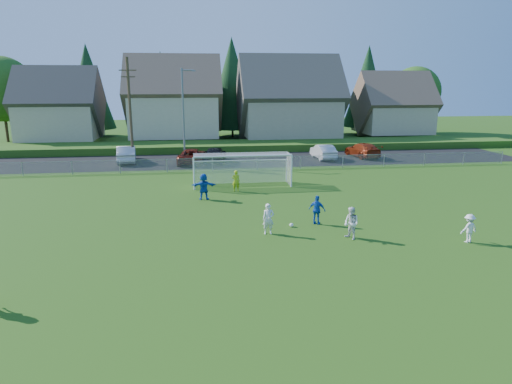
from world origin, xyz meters
TOP-DOWN VIEW (x-y plane):
  - ground at (0.00, 0.00)m, footprint 160.00×160.00m
  - asphalt_lot at (0.00, 27.50)m, footprint 60.00×60.00m
  - grass_embankment at (0.00, 35.00)m, footprint 70.00×6.00m
  - soccer_ball at (1.61, 5.37)m, footprint 0.22×0.22m
  - player_white_a at (0.16, 4.40)m, footprint 0.61×0.41m
  - player_white_b at (4.19, 3.05)m, footprint 0.92×1.00m
  - player_white_c at (9.83, 1.80)m, footprint 1.03×0.74m
  - player_blue_a at (3.13, 5.69)m, footprint 1.02×0.85m
  - player_blue_b at (-3.01, 12.07)m, footprint 1.69×0.62m
  - goalkeeper at (-0.64, 14.10)m, footprint 0.58×0.39m
  - car_b at (-10.22, 27.73)m, footprint 2.28×5.11m
  - car_c at (-3.82, 26.28)m, footprint 2.98×5.45m
  - car_d at (-1.57, 26.59)m, footprint 2.66×5.23m
  - car_f at (9.59, 27.11)m, footprint 1.74×4.58m
  - car_g at (14.03, 27.72)m, footprint 2.77×5.38m
  - soccer_goal at (0.00, 16.05)m, footprint 7.42×1.90m
  - chainlink_fence at (0.00, 22.00)m, footprint 52.06×0.06m
  - streetlight at (-4.45, 26.00)m, footprint 1.38×0.18m
  - utility_pole at (-9.50, 27.00)m, footprint 1.60×0.26m
  - houses_row at (1.97, 42.46)m, footprint 53.90×11.45m
  - tree_row at (1.04, 48.74)m, footprint 65.98×12.36m

SIDE VIEW (x-z plane):
  - ground at x=0.00m, z-range 0.00..0.00m
  - asphalt_lot at x=0.00m, z-range 0.01..0.01m
  - soccer_ball at x=1.61m, z-range 0.00..0.22m
  - grass_embankment at x=0.00m, z-range 0.00..0.80m
  - chainlink_fence at x=0.00m, z-range 0.03..1.23m
  - player_white_c at x=9.83m, z-range 0.00..1.45m
  - car_c at x=-3.82m, z-range 0.00..1.45m
  - car_d at x=-1.57m, z-range 0.00..1.45m
  - car_f at x=9.59m, z-range 0.00..1.49m
  - car_g at x=14.03m, z-range 0.00..1.49m
  - goalkeeper at x=-0.64m, z-range 0.00..1.56m
  - player_white_a at x=0.16m, z-range 0.00..1.63m
  - car_b at x=-10.22m, z-range 0.00..1.63m
  - player_blue_a at x=3.13m, z-range 0.00..1.64m
  - player_white_b at x=4.19m, z-range 0.00..1.66m
  - player_blue_b at x=-3.01m, z-range 0.00..1.79m
  - soccer_goal at x=0.00m, z-range 0.38..2.88m
  - streetlight at x=-4.45m, z-range 0.34..9.34m
  - utility_pole at x=-9.50m, z-range 0.15..10.15m
  - tree_row at x=1.04m, z-range 0.01..13.81m
  - houses_row at x=1.97m, z-range 0.69..13.97m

